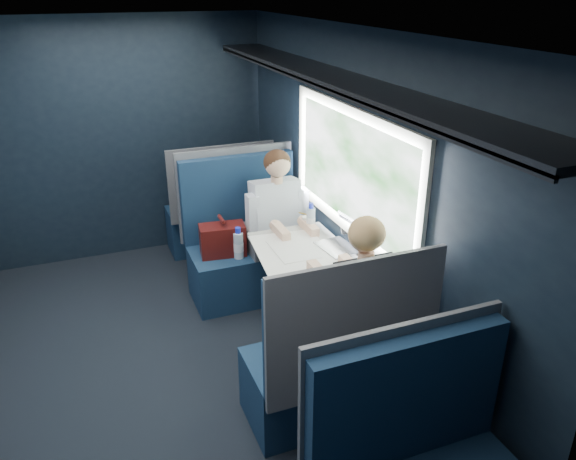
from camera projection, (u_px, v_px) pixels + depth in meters
name	position (u px, v px, depth m)	size (l,w,h in m)	color
ground	(172.00, 369.00, 4.04)	(2.80, 4.20, 0.01)	black
room_shell	(155.00, 173.00, 3.45)	(3.00, 4.40, 2.40)	black
table	(305.00, 263.00, 4.12)	(0.62, 1.00, 0.74)	#54565E
seat_bay_near	(245.00, 248.00, 4.89)	(1.04, 0.62, 1.26)	#0D203A
seat_bay_far	(333.00, 366.00, 3.41)	(1.04, 0.62, 1.26)	#0D203A
seat_row_front	(219.00, 212.00, 5.69)	(1.04, 0.51, 1.16)	#0D203A
man	(280.00, 220.00, 4.71)	(0.53, 0.56, 1.32)	black
woman	(359.00, 300.00, 3.51)	(0.53, 0.56, 1.32)	black
papers	(293.00, 253.00, 4.08)	(0.52, 0.75, 0.01)	white
laptop	(344.00, 239.00, 4.16)	(0.27, 0.34, 0.24)	silver
bottle_small	(311.00, 219.00, 4.42)	(0.07, 0.07, 0.24)	silver
cup	(306.00, 222.00, 4.51)	(0.07, 0.07, 0.09)	white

